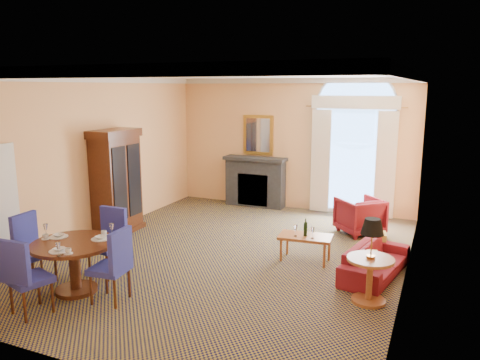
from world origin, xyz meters
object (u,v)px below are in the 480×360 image
at_px(armchair, 360,216).
at_px(coffee_table, 305,238).
at_px(armoire, 116,184).
at_px(sofa, 375,261).
at_px(side_table, 371,253).
at_px(dining_table, 74,256).

relative_size(armchair, coffee_table, 0.87).
bearing_deg(armoire, armchair, 22.46).
relative_size(sofa, coffee_table, 1.77).
xyz_separation_m(armoire, sofa, (5.27, -0.24, -0.79)).
bearing_deg(side_table, armoire, 166.77).
distance_m(coffee_table, side_table, 1.77).
bearing_deg(armoire, side_table, -13.23).
bearing_deg(dining_table, sofa, 30.98).
height_order(armoire, side_table, armoire).
height_order(dining_table, side_table, side_table).
bearing_deg(dining_table, coffee_table, 42.92).
xyz_separation_m(armchair, side_table, (0.66, -3.18, 0.35)).
xyz_separation_m(sofa, coffee_table, (-1.22, 0.18, 0.18)).
relative_size(dining_table, armchair, 1.47).
xyz_separation_m(coffee_table, side_table, (1.27, -1.19, 0.31)).
bearing_deg(coffee_table, armchair, 67.47).
height_order(dining_table, sofa, dining_table).
relative_size(armoire, armchair, 2.59).
bearing_deg(dining_table, armchair, 53.50).
relative_size(armchair, side_table, 0.69).
distance_m(sofa, side_table, 1.12).
height_order(armoire, coffee_table, armoire).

